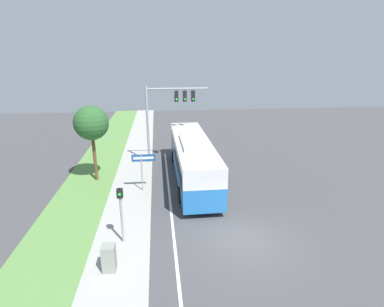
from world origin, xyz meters
TOP-DOWN VIEW (x-y plane):
  - ground_plane at (0.00, 0.00)m, footprint 80.00×80.00m
  - sidewalk at (-6.20, 0.00)m, footprint 2.80×80.00m
  - grass_verge at (-9.40, 0.00)m, footprint 3.60×80.00m
  - lane_divider_near at (-3.60, 0.00)m, footprint 0.14×30.00m
  - bus at (-1.72, 8.47)m, footprint 2.68×12.50m
  - signal_gantry at (-3.34, 12.38)m, footprint 5.16×0.41m
  - pedestrian_signal at (-6.11, 0.45)m, footprint 0.28×0.34m
  - street_sign at (-5.30, 6.47)m, footprint 1.57×0.08m
  - utility_cabinet at (-6.48, -1.62)m, footprint 0.56×0.55m
  - roadside_tree at (-8.89, 8.84)m, footprint 2.45×2.45m

SIDE VIEW (x-z plane):
  - ground_plane at x=0.00m, z-range 0.00..0.00m
  - lane_divider_near at x=-3.60m, z-range 0.00..0.01m
  - grass_verge at x=-9.40m, z-range 0.00..0.10m
  - sidewalk at x=-6.20m, z-range 0.00..0.12m
  - utility_cabinet at x=-6.48m, z-range 0.12..1.32m
  - bus at x=-1.72m, z-range 0.15..3.43m
  - street_sign at x=-5.30m, z-range 0.63..3.37m
  - pedestrian_signal at x=-6.11m, z-range 0.54..3.50m
  - roadside_tree at x=-8.89m, z-range 1.61..7.16m
  - signal_gantry at x=-3.34m, z-range 1.50..8.16m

